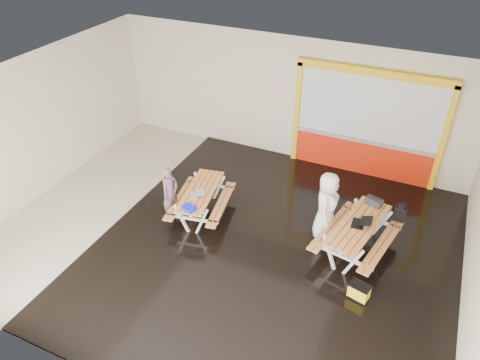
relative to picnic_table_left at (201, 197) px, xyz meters
The scene contains 14 objects.
room 1.52m from the picnic_table_left, 30.17° to the right, with size 10.02×8.02×3.52m.
deck 2.19m from the picnic_table_left, 12.94° to the right, with size 7.50×7.98×0.05m, color black.
kiosk 4.67m from the picnic_table_left, 48.88° to the left, with size 3.88×0.16×3.00m.
picnic_table_left is the anchor object (origin of this frame).
picnic_table_right 3.64m from the picnic_table_left, ahead, with size 1.71×2.22×0.80m.
person_left 0.73m from the picnic_table_left, 144.97° to the right, with size 0.48×0.32×1.33m, color #6C4B5F.
person_right 2.92m from the picnic_table_left, 10.15° to the left, with size 0.79×0.52×1.63m, color white.
laptop_left 0.32m from the picnic_table_left, 83.22° to the right, with size 0.42×0.41×0.14m.
laptop_right 3.69m from the picnic_table_left, ahead, with size 0.42×0.37×0.17m.
blue_pouch 0.78m from the picnic_table_left, 80.92° to the right, with size 0.30×0.21×0.09m, color #111FCB.
toolbox 3.93m from the picnic_table_left, 15.37° to the left, with size 0.40×0.29×0.21m.
backpack 4.50m from the picnic_table_left, 14.01° to the left, with size 0.25×0.17×0.41m.
dark_case 3.22m from the picnic_table_left, ahead, with size 0.37×0.27×0.14m, color black.
fluke_bag 4.16m from the picnic_table_left, 14.79° to the right, with size 0.45×0.35×0.34m.
Camera 1 is at (3.67, -7.09, 6.88)m, focal length 34.39 mm.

